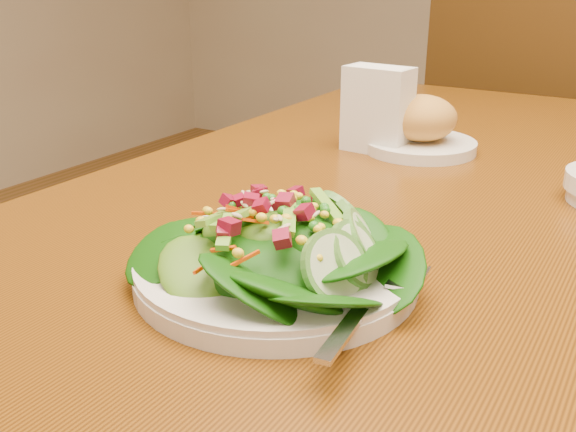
# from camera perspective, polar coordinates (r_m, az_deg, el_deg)

# --- Properties ---
(dining_table) EXTENTS (0.90, 1.40, 0.75)m
(dining_table) POSITION_cam_1_polar(r_m,az_deg,el_deg) (0.84, 14.68, -4.61)
(dining_table) COLOR #69380B
(dining_table) RESTS_ON ground_plane
(chair_far) EXTENTS (0.57, 0.57, 1.01)m
(chair_far) POSITION_cam_1_polar(r_m,az_deg,el_deg) (1.84, 20.15, 5.32)
(chair_far) COLOR #39210B
(chair_far) RESTS_ON ground_plane
(salad_plate) EXTENTS (0.25, 0.25, 0.07)m
(salad_plate) POSITION_cam_1_polar(r_m,az_deg,el_deg) (0.55, -0.31, -3.40)
(salad_plate) COLOR silver
(salad_plate) RESTS_ON dining_table
(bread_plate) EXTENTS (0.17, 0.17, 0.08)m
(bread_plate) POSITION_cam_1_polar(r_m,az_deg,el_deg) (0.97, 11.72, 7.63)
(bread_plate) COLOR silver
(bread_plate) RESTS_ON dining_table
(napkin_holder) EXTENTS (0.10, 0.06, 0.12)m
(napkin_holder) POSITION_cam_1_polar(r_m,az_deg,el_deg) (0.95, 7.97, 9.55)
(napkin_holder) COLOR white
(napkin_holder) RESTS_ON dining_table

